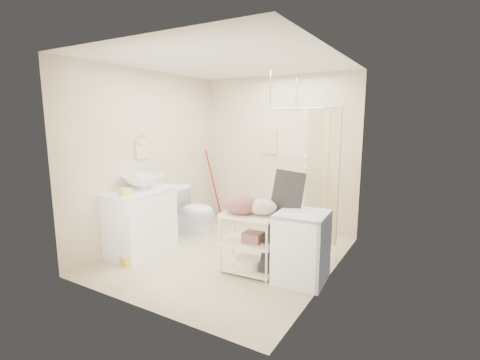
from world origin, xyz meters
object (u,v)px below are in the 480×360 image
object	(u,v)px
washing_machine	(302,247)
laundry_rack	(249,238)
vanity	(141,221)
toilet	(194,210)

from	to	relation	value
washing_machine	laundry_rack	bearing A→B (deg)	-171.33
washing_machine	vanity	bearing A→B (deg)	-176.87
toilet	washing_machine	distance (m)	2.31
vanity	washing_machine	distance (m)	2.32
vanity	toilet	distance (m)	1.05
toilet	vanity	bearing A→B (deg)	173.14
vanity	toilet	bearing A→B (deg)	79.76
vanity	toilet	size ratio (longest dim) A/B	1.33
toilet	laundry_rack	distance (m)	1.80
toilet	laundry_rack	size ratio (longest dim) A/B	0.86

